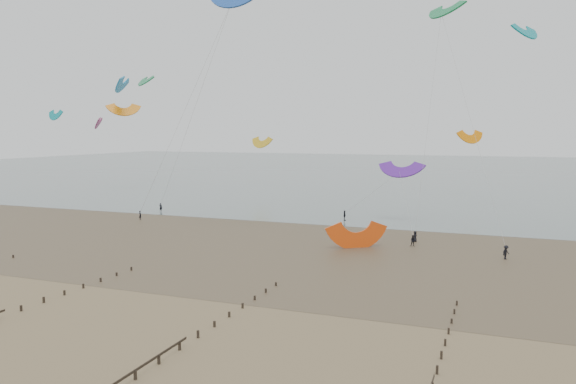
{
  "coord_description": "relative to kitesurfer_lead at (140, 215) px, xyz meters",
  "views": [
    {
      "loc": [
        25.66,
        -40.34,
        15.87
      ],
      "look_at": [
        -0.87,
        28.0,
        8.0
      ],
      "focal_mm": 35.0,
      "sensor_mm": 36.0,
      "label": 1
    }
  ],
  "objects": [
    {
      "name": "ground",
      "position": [
        35.74,
        -43.72,
        -0.82
      ],
      "size": [
        500.0,
        500.0,
        0.0
      ],
      "primitive_type": "plane",
      "color": "brown",
      "rests_on": "ground"
    },
    {
      "name": "sea_and_shore",
      "position": [
        31.66,
        -9.31,
        -0.81
      ],
      "size": [
        500.0,
        665.0,
        0.03
      ],
      "color": "#475654",
      "rests_on": "ground"
    },
    {
      "name": "kitesurfer_lead",
      "position": [
        0.0,
        0.0,
        0.0
      ],
      "size": [
        0.71,
        0.62,
        1.64
      ],
      "primitive_type": "imported",
      "rotation": [
        0.0,
        0.0,
        2.68
      ],
      "color": "black",
      "rests_on": "ground"
    },
    {
      "name": "kitesurfers",
      "position": [
        66.42,
        2.19,
        0.04
      ],
      "size": [
        108.3,
        23.76,
        1.86
      ],
      "color": "black",
      "rests_on": "ground"
    },
    {
      "name": "grounded_kite",
      "position": [
        42.76,
        -9.96,
        -0.82
      ],
      "size": [
        9.29,
        8.88,
        4.04
      ],
      "primitive_type": null,
      "rotation": [
        1.54,
        0.0,
        0.6
      ],
      "color": "#F54D0F",
      "rests_on": "ground"
    },
    {
      "name": "kites_airborne",
      "position": [
        23.36,
        40.29,
        21.9
      ],
      "size": [
        252.0,
        105.94,
        34.17
      ],
      "color": "#8A164C",
      "rests_on": "ground"
    }
  ]
}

